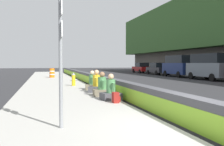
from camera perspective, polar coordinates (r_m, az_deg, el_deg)
name	(u,v)px	position (r m, az deg, el deg)	size (l,w,h in m)	color
ground_plane	(200,135)	(6.37, 19.16, -13.02)	(160.00, 160.00, 0.00)	#2B2B2D
sidewalk_strip	(86,141)	(5.37, -5.76, -15.01)	(80.00, 4.40, 0.14)	#A8A59E
jersey_barrier	(200,117)	(6.27, 19.18, -9.28)	(76.00, 0.45, 0.85)	#47474C
route_sign_post	(61,38)	(6.04, -11.45, 7.62)	(0.44, 0.09, 3.60)	gray
fire_hydrant	(74,79)	(17.15, -8.65, -1.35)	(0.26, 0.46, 0.88)	gold
seated_person_foreground	(111,92)	(10.49, -0.26, -4.21)	(0.76, 0.86, 1.09)	#424247
seated_person_middle	(102,88)	(11.76, -2.24, -3.46)	(0.72, 0.84, 1.12)	#706651
seated_person_rear	(97,85)	(13.20, -3.48, -2.76)	(0.91, 1.00, 1.17)	#424247
seated_person_far	(92,84)	(14.54, -4.46, -2.40)	(0.76, 0.86, 1.09)	#706651
backpack	(116,98)	(9.75, 0.86, -5.57)	(0.32, 0.28, 0.40)	maroon
construction_barrel	(52,73)	(27.18, -13.35, 0.01)	(0.54, 0.54, 0.95)	orange
parked_car_fourth	(210,66)	(26.27, 21.14, 1.44)	(5.14, 2.19, 2.56)	slate
parked_car_midline	(179,66)	(31.24, 14.86, 1.63)	(5.13, 2.16, 2.56)	navy
parked_car_far	(158,69)	(36.29, 10.30, 0.98)	(4.51, 1.97, 1.71)	#28282D
parked_car_farther	(142,68)	(42.28, 6.68, 1.18)	(4.51, 1.96, 1.71)	maroon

